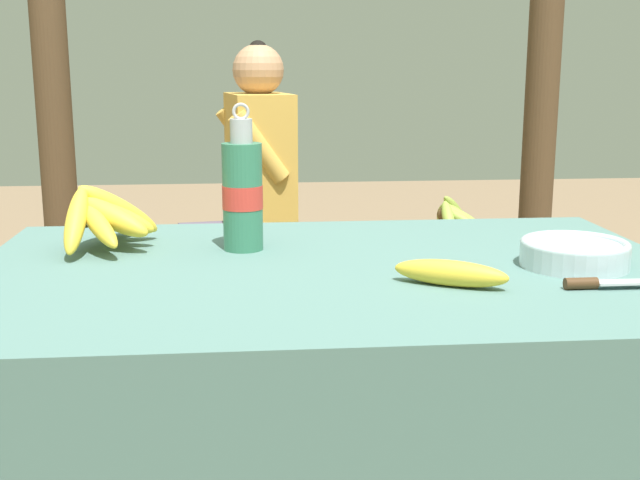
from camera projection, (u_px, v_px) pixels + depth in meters
market_counter at (331, 440)px, 1.56m from camera, size 1.33×0.88×0.70m
banana_bunch_ripe at (105, 214)px, 1.63m from camera, size 0.19×0.30×0.15m
serving_bowl at (574, 252)px, 1.49m from camera, size 0.20×0.20×0.05m
water_bottle at (243, 193)px, 1.61m from camera, size 0.08×0.08×0.29m
loose_banana_front at (451, 273)px, 1.35m from camera, size 0.19×0.13×0.04m
knife at (605, 283)px, 1.34m from camera, size 0.20×0.03×0.02m
wooden_bench at (314, 255)px, 2.95m from camera, size 1.76×0.32×0.46m
seated_vendor at (247, 181)px, 2.83m from camera, size 0.44×0.41×1.15m
banana_bunch_green at (453, 215)px, 2.96m from camera, size 0.18×0.27×0.15m
support_post_near at (49, 31)px, 3.12m from camera, size 0.14×0.14×2.40m
support_post_far at (545, 32)px, 3.30m from camera, size 0.14×0.14×2.40m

